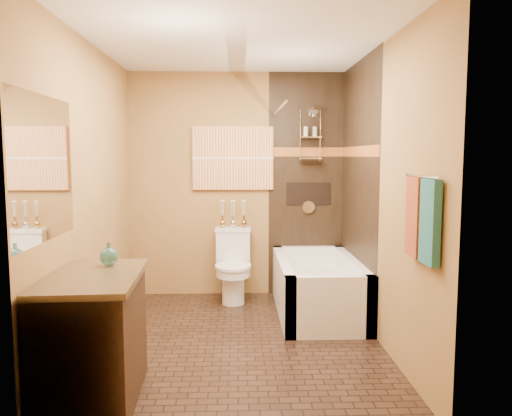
{
  "coord_description": "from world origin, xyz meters",
  "views": [
    {
      "loc": [
        0.0,
        -4.12,
        1.58
      ],
      "look_at": [
        0.17,
        0.4,
        1.1
      ],
      "focal_mm": 35.0,
      "sensor_mm": 36.0,
      "label": 1
    }
  ],
  "objects_px": {
    "vanity": "(93,338)",
    "sunset_painting": "(233,158)",
    "bathtub": "(318,291)",
    "toilet": "(233,265)"
  },
  "relations": [
    {
      "from": "bathtub",
      "to": "vanity",
      "type": "height_order",
      "value": "vanity"
    },
    {
      "from": "sunset_painting",
      "to": "bathtub",
      "type": "relative_size",
      "value": 0.6
    },
    {
      "from": "sunset_painting",
      "to": "bathtub",
      "type": "bearing_deg",
      "value": -40.4
    },
    {
      "from": "sunset_painting",
      "to": "bathtub",
      "type": "height_order",
      "value": "sunset_painting"
    },
    {
      "from": "bathtub",
      "to": "toilet",
      "type": "height_order",
      "value": "toilet"
    },
    {
      "from": "toilet",
      "to": "bathtub",
      "type": "bearing_deg",
      "value": -26.18
    },
    {
      "from": "vanity",
      "to": "sunset_painting",
      "type": "bearing_deg",
      "value": 67.79
    },
    {
      "from": "vanity",
      "to": "toilet",
      "type": "bearing_deg",
      "value": 65.71
    },
    {
      "from": "sunset_painting",
      "to": "toilet",
      "type": "bearing_deg",
      "value": -90.0
    },
    {
      "from": "sunset_painting",
      "to": "bathtub",
      "type": "xyz_separation_m",
      "value": [
        0.85,
        -0.73,
        -1.33
      ]
    }
  ]
}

